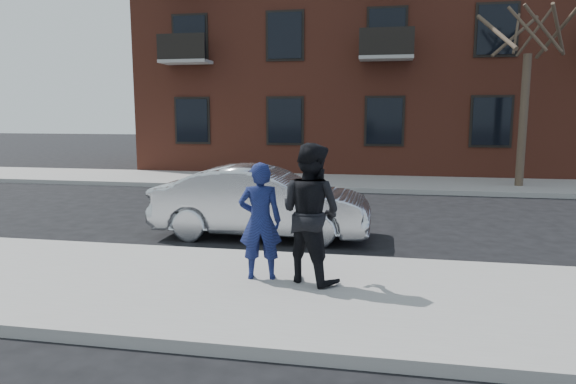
% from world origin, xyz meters
% --- Properties ---
extents(ground, '(100.00, 100.00, 0.00)m').
position_xyz_m(ground, '(0.00, 0.00, 0.00)').
color(ground, black).
rests_on(ground, ground).
extents(near_sidewalk, '(50.00, 3.50, 0.15)m').
position_xyz_m(near_sidewalk, '(0.00, -0.25, 0.07)').
color(near_sidewalk, gray).
rests_on(near_sidewalk, ground).
extents(near_curb, '(50.00, 0.10, 0.15)m').
position_xyz_m(near_curb, '(0.00, 1.55, 0.07)').
color(near_curb, '#999691').
rests_on(near_curb, ground).
extents(far_sidewalk, '(50.00, 3.50, 0.15)m').
position_xyz_m(far_sidewalk, '(0.00, 11.25, 0.07)').
color(far_sidewalk, gray).
rests_on(far_sidewalk, ground).
extents(far_curb, '(50.00, 0.10, 0.15)m').
position_xyz_m(far_curb, '(0.00, 9.45, 0.07)').
color(far_curb, '#999691').
rests_on(far_curb, ground).
extents(apartment_building, '(24.30, 10.30, 12.30)m').
position_xyz_m(apartment_building, '(2.00, 18.00, 6.16)').
color(apartment_building, brown).
rests_on(apartment_building, ground).
extents(street_tree, '(3.60, 3.60, 6.80)m').
position_xyz_m(street_tree, '(4.50, 11.00, 5.52)').
color(street_tree, '#3D3024').
rests_on(street_tree, far_sidewalk).
extents(silver_sedan, '(4.37, 1.56, 1.44)m').
position_xyz_m(silver_sedan, '(-2.27, 3.20, 0.72)').
color(silver_sedan, '#B7BABF').
rests_on(silver_sedan, ground).
extents(man_hoodie, '(0.68, 0.53, 1.68)m').
position_xyz_m(man_hoodie, '(-1.56, 0.16, 0.99)').
color(man_hoodie, navy).
rests_on(man_hoodie, near_sidewalk).
extents(man_peacoat, '(1.19, 1.10, 1.95)m').
position_xyz_m(man_peacoat, '(-0.85, 0.19, 1.13)').
color(man_peacoat, black).
rests_on(man_peacoat, near_sidewalk).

